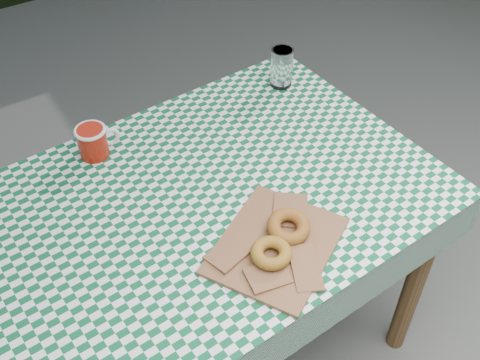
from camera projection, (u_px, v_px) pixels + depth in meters
name	position (u px, v px, depth m)	size (l,w,h in m)	color
table	(206.00, 288.00, 1.77)	(1.21, 0.81, 0.75)	#53351C
tablecloth	(199.00, 202.00, 1.50)	(1.23, 0.83, 0.01)	#0C512D
paper_bag	(276.00, 245.00, 1.39)	(0.32, 0.25, 0.02)	#8B5E3C
bagel_front	(271.00, 253.00, 1.34)	(0.10, 0.10, 0.03)	#9E7120
bagel_back	(289.00, 227.00, 1.39)	(0.10, 0.10, 0.03)	brown
coffee_mug	(92.00, 142.00, 1.60)	(0.16, 0.16, 0.09)	#9F190A
drinking_glass	(282.00, 67.00, 1.82)	(0.07, 0.07, 0.13)	white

